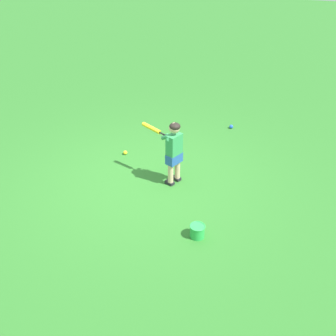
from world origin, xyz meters
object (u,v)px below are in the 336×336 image
Objects in this scene: toy_bucket at (197,231)px; play_ball_near_batter at (125,153)px; child_batter at (173,147)px; play_ball_behind_batter at (231,127)px.

play_ball_near_batter is at bearing -43.40° from toy_bucket.
child_batter reaches higher than play_ball_near_batter.
toy_bucket is at bearing 93.76° from play_ball_behind_batter.
play_ball_behind_batter is at bearing -133.45° from play_ball_near_batter.
child_batter is 13.55× the size of play_ball_behind_batter.
play_ball_near_batter is 0.35× the size of toy_bucket.
toy_bucket is at bearing 122.39° from child_batter.
play_ball_behind_batter reaches higher than play_ball_near_batter.
play_ball_behind_batter is (-0.52, -2.31, -0.61)m from child_batter.
play_ball_behind_batter is 3.51m from toy_bucket.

